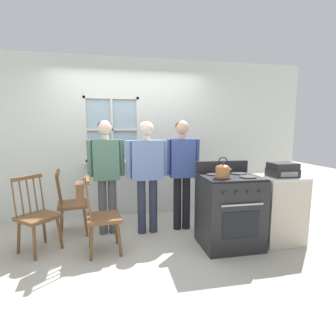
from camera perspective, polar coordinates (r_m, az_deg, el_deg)
The scene contains 14 objects.
ground_plane at distance 3.57m, azimuth -6.52°, elevation -16.72°, with size 16.00×16.00×0.00m, color #B2AD9E.
wall_back at distance 4.63m, azimuth -8.18°, elevation 6.27°, with size 6.40×0.16×2.70m.
chair_by_window at distance 3.36m, azimuth -14.17°, elevation -10.50°, with size 0.44×0.46×0.94m.
chair_near_wall at distance 4.05m, azimuth -20.35°, elevation -7.48°, with size 0.46×0.48×0.94m.
chair_center_cluster at distance 3.67m, azimuth -26.60°, elevation -9.51°, with size 0.58×0.58×0.94m.
person_elderly_left at distance 3.81m, azimuth -13.28°, elevation 0.19°, with size 0.52×0.23×1.63m.
person_teen_center at distance 3.75m, azimuth -4.60°, elevation 0.27°, with size 0.60×0.24×1.62m.
person_adult_right at distance 3.89m, azimuth 3.09°, elevation 0.60°, with size 0.51×0.22×1.64m.
stove at distance 3.52m, azimuth 13.19°, elevation -8.97°, with size 0.74×0.68×1.08m.
kettle at distance 3.21m, azimuth 11.81°, elevation -0.50°, with size 0.21×0.17×0.25m.
potted_plant at distance 4.56m, azimuth -14.41°, elevation 2.20°, with size 0.11×0.11×0.24m.
handbag at distance 3.26m, azimuth -18.52°, elevation -5.15°, with size 0.20×0.23×0.31m.
side_counter at distance 3.86m, azimuth 23.01°, elevation -8.22°, with size 0.55×0.50×0.90m.
stereo at distance 3.73m, azimuth 23.67°, elevation -0.36°, with size 0.34×0.29×0.18m.
Camera 1 is at (-0.26, -3.22, 1.52)m, focal length 28.00 mm.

